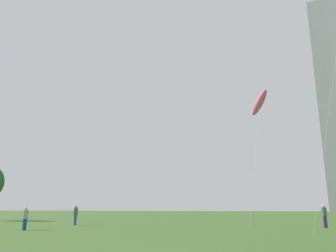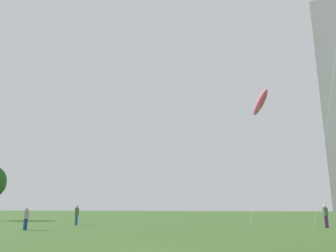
# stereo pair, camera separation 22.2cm
# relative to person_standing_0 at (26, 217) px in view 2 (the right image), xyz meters

# --- Properties ---
(person_standing_0) EXTENTS (0.34, 0.34, 1.54)m
(person_standing_0) POSITION_rel_person_standing_0_xyz_m (0.00, 0.00, 0.00)
(person_standing_0) COLOR #1E478C
(person_standing_0) RESTS_ON ground
(person_standing_1) EXTENTS (0.37, 0.37, 1.67)m
(person_standing_1) POSITION_rel_person_standing_0_xyz_m (-0.04, 6.88, 0.08)
(person_standing_1) COLOR #1E478C
(person_standing_1) RESTS_ON ground
(person_standing_2) EXTENTS (0.38, 0.38, 1.73)m
(person_standing_2) POSITION_rel_person_standing_0_xyz_m (20.42, 7.97, 0.11)
(person_standing_2) COLOR #593372
(person_standing_2) RESTS_ON ground
(kite_flying_1) EXTENTS (2.40, 5.00, 11.92)m
(kite_flying_1) POSITION_rel_person_standing_0_xyz_m (16.25, 10.28, 10.06)
(kite_flying_1) COLOR silver
(kite_flying_1) RESTS_ON ground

